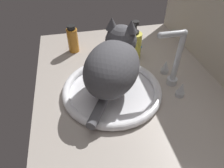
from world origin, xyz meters
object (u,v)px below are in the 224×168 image
object	(u,v)px
sink_basin	(112,90)
cat	(114,63)
faucet	(174,65)
toothbrush	(128,40)
amber_bottle	(73,39)
soap_pump_bottle	(134,45)

from	to	relation	value
sink_basin	cat	xyz separation A→B (cm)	(-1.87, 1.08, 10.75)
sink_basin	faucet	world-z (taller)	faucet
sink_basin	toothbrush	distance (cm)	38.89
faucet	toothbrush	bearing A→B (deg)	-168.46
amber_bottle	toothbrush	size ratio (longest dim) A/B	0.81
sink_basin	cat	world-z (taller)	cat
amber_bottle	faucet	bearing A→B (deg)	47.52
faucet	soap_pump_bottle	size ratio (longest dim) A/B	1.29
soap_pump_bottle	faucet	bearing A→B (deg)	23.71
sink_basin	toothbrush	bearing A→B (deg)	155.88
sink_basin	toothbrush	xyz separation A→B (cm)	(-35.49, 15.89, -0.63)
sink_basin	soap_pump_bottle	bearing A→B (deg)	145.04
sink_basin	amber_bottle	xyz separation A→B (cm)	(-31.93, -11.73, 4.84)
faucet	cat	bearing A→B (deg)	-94.84
faucet	amber_bottle	world-z (taller)	faucet
faucet	amber_bottle	xyz separation A→B (cm)	(-31.93, -34.87, -2.77)
soap_pump_bottle	toothbrush	xyz separation A→B (cm)	(-15.16, 1.68, -5.93)
faucet	toothbrush	xyz separation A→B (cm)	(-35.49, -7.25, -8.24)
soap_pump_bottle	toothbrush	bearing A→B (deg)	173.67
cat	soap_pump_bottle	bearing A→B (deg)	144.58
soap_pump_bottle	toothbrush	world-z (taller)	soap_pump_bottle
cat	toothbrush	world-z (taller)	cat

